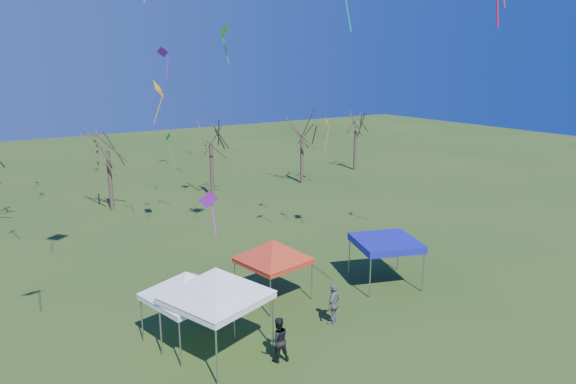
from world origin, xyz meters
name	(u,v)px	position (x,y,z in m)	size (l,w,h in m)	color
ground	(328,336)	(0.00, 0.00, 0.00)	(140.00, 140.00, 0.00)	#2A4716
tree_2	(106,130)	(-2.37, 24.38, 6.29)	(3.71, 3.71, 8.18)	#3D2D21
tree_3	(210,126)	(6.03, 24.04, 6.08)	(3.59, 3.59, 7.91)	#3D2D21
tree_4	(302,119)	(15.36, 24.00, 6.06)	(3.58, 3.58, 7.89)	#3D2D21
tree_5	(356,116)	(23.72, 26.07, 5.73)	(3.39, 3.39, 7.46)	#3D2D21
tent_white_west	(216,273)	(-4.34, 1.47, 3.34)	(4.45, 4.45, 4.13)	gray
tent_white_mid	(186,276)	(-4.99, 2.88, 2.86)	(3.91, 3.91, 3.54)	gray
tent_red	(273,244)	(-0.04, 4.26, 2.83)	(3.93, 3.93, 3.51)	gray
tent_blue	(386,243)	(5.77, 2.69, 2.20)	(3.88, 3.88, 2.40)	gray
person_dark	(278,340)	(-2.69, -0.36, 0.89)	(0.87, 0.68, 1.79)	black
person_grey	(334,304)	(0.90, 0.77, 0.92)	(1.07, 0.45, 1.83)	slate
kite_11	(159,89)	(-1.37, 14.97, 9.65)	(1.21, 1.33, 2.58)	orange
kite_12	(327,123)	(16.40, 21.54, 5.94)	(0.96, 1.05, 3.44)	orange
kite_1	(208,200)	(-4.07, 2.49, 5.96)	(0.87, 0.47, 1.91)	purple
kite_22	(168,138)	(0.91, 20.20, 5.88)	(0.97, 0.97, 2.53)	green
kite_18	(224,32)	(1.13, 11.15, 12.80)	(0.87, 0.76, 2.14)	green
kite_19	(163,53)	(1.33, 21.33, 11.87)	(0.97, 0.97, 2.34)	#6C17A1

